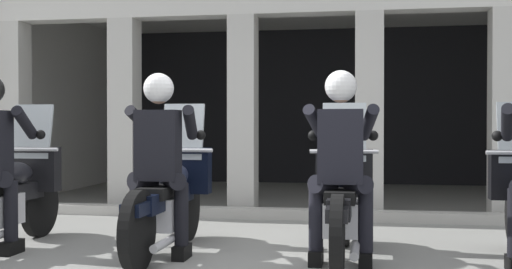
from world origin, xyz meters
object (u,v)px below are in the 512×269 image
(police_officer_center_right, at_px, (341,150))
(motorcycle_center_left, at_px, (170,196))
(motorcycle_far_left, at_px, (9,194))
(motorcycle_center_right, at_px, (342,200))
(police_officer_center_left, at_px, (159,149))

(police_officer_center_right, bearing_deg, motorcycle_center_left, 166.70)
(police_officer_center_right, bearing_deg, motorcycle_far_left, 173.32)
(motorcycle_center_right, distance_m, police_officer_center_right, 0.52)
(police_officer_center_left, height_order, motorcycle_center_right, police_officer_center_left)
(police_officer_center_left, bearing_deg, police_officer_center_right, -10.82)
(motorcycle_far_left, xyz_separation_m, motorcycle_center_right, (3.09, 0.03, 0.00))
(motorcycle_center_left, height_order, motorcycle_center_right, same)
(motorcycle_far_left, xyz_separation_m, motorcycle_center_left, (1.54, 0.05, 0.00))
(motorcycle_center_left, xyz_separation_m, police_officer_center_left, (-0.00, -0.28, 0.44))
(motorcycle_center_left, xyz_separation_m, police_officer_center_right, (1.54, -0.31, 0.44))
(motorcycle_far_left, distance_m, motorcycle_center_right, 3.09)
(motorcycle_far_left, bearing_deg, police_officer_center_right, -5.15)
(police_officer_center_left, distance_m, motorcycle_center_right, 1.63)
(motorcycle_far_left, height_order, police_officer_center_left, police_officer_center_left)
(motorcycle_center_left, distance_m, police_officer_center_right, 1.63)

